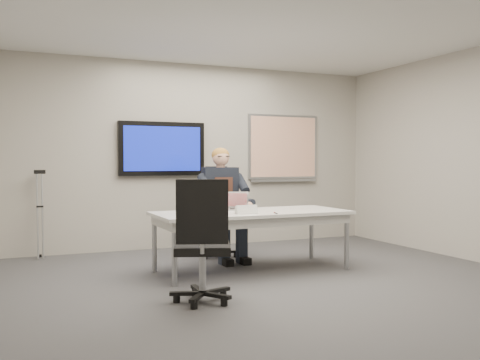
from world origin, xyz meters
name	(u,v)px	position (x,y,z in m)	size (l,w,h in m)	color
floor	(284,289)	(0.00, 0.00, 0.00)	(6.00, 6.00, 0.02)	#3C3C3F
ceiling	(285,14)	(0.00, 0.00, 2.80)	(6.00, 6.00, 0.02)	silver
wall_back	(193,156)	(0.00, 3.00, 1.40)	(6.00, 0.02, 2.80)	#AAA399
conference_table	(252,218)	(0.06, 0.96, 0.63)	(2.33, 1.00, 0.71)	silver
tv_display	(162,149)	(-0.50, 2.95, 1.50)	(1.30, 0.09, 0.80)	black
whiteboard	(283,148)	(1.55, 2.97, 1.53)	(1.25, 0.08, 1.10)	#93969B
office_chair_far	(219,232)	(0.05, 1.99, 0.34)	(0.68, 0.68, 1.08)	black
office_chair_near	(203,265)	(-0.96, -0.21, 0.36)	(0.70, 0.70, 1.15)	black
seated_person	(225,215)	(0.03, 1.73, 0.60)	(0.49, 0.84, 1.50)	#1E2432
crutch	(40,213)	(-2.22, 2.84, 0.61)	(0.16, 0.24, 1.23)	#A2A4A9
laptop	(239,205)	(0.01, 1.22, 0.77)	(0.36, 0.38, 0.22)	#A6A6A8
name_tent	(246,209)	(-0.12, 0.70, 0.77)	(0.26, 0.07, 0.10)	white
pen	(276,213)	(0.20, 0.60, 0.72)	(0.01, 0.01, 0.15)	black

